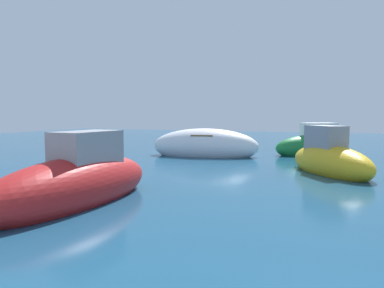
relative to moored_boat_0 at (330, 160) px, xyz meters
name	(u,v)px	position (x,y,z in m)	size (l,w,h in m)	color
moored_boat_0	(330,160)	(0.00, 0.00, 0.00)	(3.59, 4.26, 2.01)	gold
moored_boat_1	(205,146)	(-5.93, 3.54, 0.02)	(5.63, 2.59, 1.81)	white
moored_boat_3	(77,183)	(-5.67, -6.77, 0.01)	(1.97, 5.36, 2.04)	#B21E1E
moored_boat_6	(313,145)	(-0.79, 5.93, 0.03)	(4.22, 3.39, 1.98)	#197233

